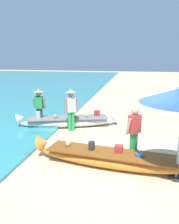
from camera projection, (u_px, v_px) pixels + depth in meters
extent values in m
plane|color=beige|center=(121.00, 166.00, 6.76)|extent=(80.00, 80.00, 0.00)
ellipsoid|color=orange|center=(109.00, 159.00, 6.69)|extent=(4.42, 1.33, 0.41)
cone|color=orange|center=(44.00, 143.00, 7.29)|extent=(0.48, 0.53, 0.55)
cube|color=brown|center=(110.00, 153.00, 6.65)|extent=(3.73, 1.26, 0.04)
sphere|color=tan|center=(68.00, 144.00, 7.09)|extent=(0.17, 0.17, 0.17)
cylinder|color=#2D2D33|center=(92.00, 146.00, 6.80)|extent=(0.19, 0.19, 0.27)
cube|color=#B73333|center=(119.00, 149.00, 6.61)|extent=(0.24, 0.22, 0.23)
cylinder|color=#386699|center=(140.00, 155.00, 6.39)|extent=(0.24, 0.24, 0.10)
ellipsoid|color=white|center=(68.00, 122.00, 10.40)|extent=(4.22, 2.09, 0.41)
cone|color=white|center=(112.00, 115.00, 10.58)|extent=(0.57, 0.61, 0.56)
cone|color=white|center=(21.00, 118.00, 10.11)|extent=(0.57, 0.61, 0.56)
cube|color=gray|center=(68.00, 118.00, 10.36)|extent=(3.59, 1.90, 0.04)
cylinder|color=silver|center=(38.00, 115.00, 10.19)|extent=(0.20, 0.20, 0.32)
sphere|color=tan|center=(55.00, 117.00, 10.18)|extent=(0.19, 0.19, 0.19)
cylinder|color=#B74C38|center=(74.00, 117.00, 10.24)|extent=(0.23, 0.23, 0.10)
sphere|color=tan|center=(86.00, 116.00, 10.36)|extent=(0.14, 0.14, 0.14)
cube|color=#B73333|center=(97.00, 113.00, 10.58)|extent=(0.29, 0.28, 0.27)
cylinder|color=green|center=(73.00, 121.00, 9.82)|extent=(0.14, 0.14, 0.82)
cylinder|color=green|center=(70.00, 121.00, 9.77)|extent=(0.14, 0.14, 0.82)
cube|color=silver|center=(71.00, 105.00, 9.62)|extent=(0.42, 0.38, 0.62)
cylinder|color=#9E7051|center=(76.00, 105.00, 9.70)|extent=(0.19, 0.22, 0.56)
cylinder|color=#9E7051|center=(66.00, 106.00, 9.53)|extent=(0.19, 0.22, 0.56)
sphere|color=#9E7051|center=(71.00, 94.00, 9.52)|extent=(0.22, 0.22, 0.22)
cylinder|color=tan|center=(71.00, 92.00, 9.50)|extent=(0.44, 0.44, 0.02)
cone|color=tan|center=(71.00, 91.00, 9.48)|extent=(0.26, 0.26, 0.12)
cylinder|color=green|center=(132.00, 147.00, 7.04)|extent=(0.14, 0.14, 0.86)
cylinder|color=green|center=(135.00, 146.00, 7.12)|extent=(0.14, 0.14, 0.86)
cube|color=#DB3D38|center=(135.00, 124.00, 6.91)|extent=(0.40, 0.42, 0.55)
cylinder|color=tan|center=(129.00, 127.00, 6.80)|extent=(0.20, 0.19, 0.51)
cylinder|color=tan|center=(139.00, 124.00, 7.07)|extent=(0.20, 0.19, 0.51)
sphere|color=tan|center=(135.00, 111.00, 6.82)|extent=(0.22, 0.22, 0.22)
cylinder|color=#333842|center=(38.00, 117.00, 10.40)|extent=(0.14, 0.14, 0.84)
cylinder|color=#333842|center=(41.00, 117.00, 10.37)|extent=(0.14, 0.14, 0.84)
cube|color=green|center=(39.00, 102.00, 10.22)|extent=(0.36, 0.22, 0.52)
cylinder|color=#9E7051|center=(34.00, 103.00, 10.29)|extent=(0.09, 0.19, 0.48)
cylinder|color=#9E7051|center=(44.00, 104.00, 10.21)|extent=(0.09, 0.19, 0.48)
sphere|color=#9E7051|center=(38.00, 94.00, 10.13)|extent=(0.22, 0.22, 0.22)
cylinder|color=tan|center=(38.00, 92.00, 10.11)|extent=(0.44, 0.44, 0.02)
cone|color=tan|center=(38.00, 90.00, 10.09)|extent=(0.26, 0.26, 0.12)
cylinder|color=#333338|center=(176.00, 178.00, 6.03)|extent=(0.36, 0.36, 0.06)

